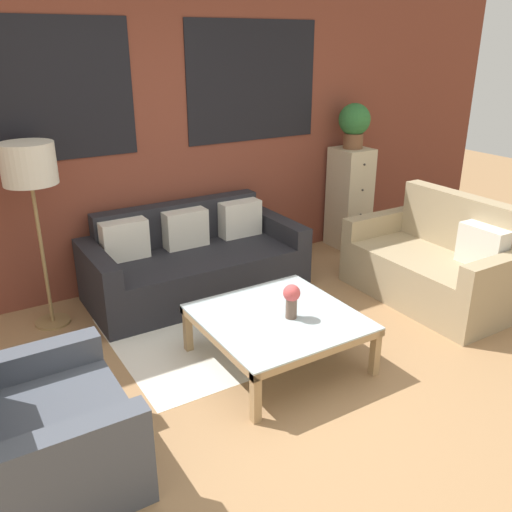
% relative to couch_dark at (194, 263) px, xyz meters
% --- Properties ---
extents(ground_plane, '(16.00, 16.00, 0.00)m').
position_rel_couch_dark_xyz_m(ground_plane, '(-0.05, -1.95, -0.29)').
color(ground_plane, '#9E754C').
extents(wall_back_brick, '(8.40, 0.09, 2.80)m').
position_rel_couch_dark_xyz_m(wall_back_brick, '(-0.05, 0.49, 1.12)').
color(wall_back_brick, brown).
rests_on(wall_back_brick, ground_plane).
extents(rug, '(1.94, 1.44, 0.00)m').
position_rel_couch_dark_xyz_m(rug, '(-0.00, -0.77, -0.28)').
color(rug, silver).
rests_on(rug, ground_plane).
extents(couch_dark, '(1.93, 0.88, 0.78)m').
position_rel_couch_dark_xyz_m(couch_dark, '(0.00, 0.00, 0.00)').
color(couch_dark, '#232328').
rests_on(couch_dark, ground_plane).
extents(settee_vintage, '(0.80, 1.47, 0.92)m').
position_rel_couch_dark_xyz_m(settee_vintage, '(1.76, -1.24, 0.02)').
color(settee_vintage, tan).
rests_on(settee_vintage, ground_plane).
extents(armchair_corner, '(0.80, 0.94, 0.84)m').
position_rel_couch_dark_xyz_m(armchair_corner, '(-1.66, -1.67, -0.01)').
color(armchair_corner, '#474C56').
rests_on(armchair_corner, ground_plane).
extents(coffee_table, '(1.04, 1.04, 0.37)m').
position_rel_couch_dark_xyz_m(coffee_table, '(-0.00, -1.38, 0.04)').
color(coffee_table, silver).
rests_on(coffee_table, ground_plane).
extents(floor_lamp, '(0.40, 0.40, 1.48)m').
position_rel_couch_dark_xyz_m(floor_lamp, '(-1.26, 0.07, 0.99)').
color(floor_lamp, olive).
rests_on(floor_lamp, ground_plane).
extents(drawer_cabinet, '(0.36, 0.41, 1.10)m').
position_rel_couch_dark_xyz_m(drawer_cabinet, '(2.00, 0.21, 0.26)').
color(drawer_cabinet, '#C6B793').
rests_on(drawer_cabinet, ground_plane).
extents(potted_plant, '(0.33, 0.33, 0.47)m').
position_rel_couch_dark_xyz_m(potted_plant, '(2.00, 0.21, 1.08)').
color(potted_plant, brown).
rests_on(potted_plant, drawer_cabinet).
extents(flower_vase, '(0.12, 0.12, 0.25)m').
position_rel_couch_dark_xyz_m(flower_vase, '(0.06, -1.45, 0.23)').
color(flower_vase, brown).
rests_on(flower_vase, coffee_table).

